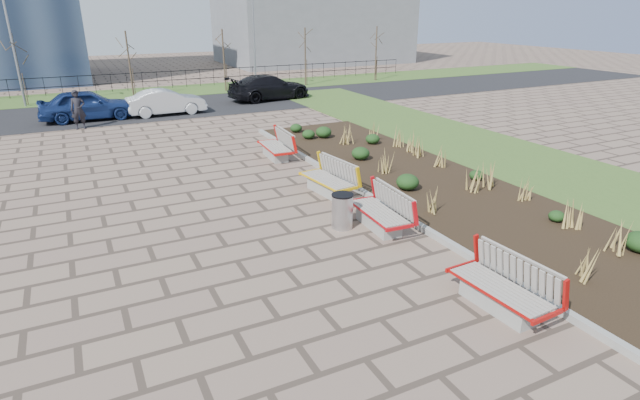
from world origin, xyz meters
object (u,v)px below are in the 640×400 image
bench_b (379,210)px  lamp_east (254,44)px  bench_a (501,286)px  bench_d (275,145)px  car_black (269,87)px  litter_bin (342,211)px  lamp_west (14,52)px  pedestrian (78,110)px  car_blue (87,105)px  car_silver (166,102)px  bench_c (327,178)px

bench_b → lamp_east: size_ratio=0.35×
bench_a → bench_d: same height
bench_d → car_black: size_ratio=0.41×
litter_bin → lamp_west: (-8.17, 22.94, 2.59)m
pedestrian → lamp_east: bearing=33.9°
pedestrian → car_blue: size_ratio=0.40×
lamp_west → car_silver: bearing=-40.8°
car_silver → lamp_west: 9.41m
bench_c → lamp_east: size_ratio=0.35×
bench_d → car_silver: (-2.10, 10.22, 0.18)m
bench_d → car_silver: size_ratio=0.52×
bench_b → car_blue: car_blue is taller
bench_d → car_blue: bearing=122.6°
bench_a → litter_bin: 4.66m
bench_b → litter_bin: 0.94m
car_silver → lamp_west: (-6.90, 5.96, 2.36)m
bench_b → lamp_east: bearing=81.4°
pedestrian → car_black: bearing=18.4°
bench_a → car_silver: bearing=92.6°
car_silver → lamp_east: bearing=-51.3°
bench_b → car_blue: size_ratio=0.47×
litter_bin → car_blue: (-5.09, 17.32, 0.33)m
bench_c → pedestrian: bearing=109.4°
litter_bin → pedestrian: size_ratio=0.50×
pedestrian → car_blue: bearing=77.0°
lamp_east → bench_a: bearing=-100.3°
bench_d → lamp_east: lamp_east is taller
bench_d → car_silver: bearing=105.0°
car_blue → car_black: size_ratio=0.87×
bench_b → pedestrian: size_ratio=1.16×
bench_b → lamp_east: 24.03m
car_blue → lamp_west: lamp_west is taller
car_silver → car_blue: bearing=83.7°
bench_a → litter_bin: (-0.83, 4.59, -0.05)m
car_black → bench_c: bearing=157.0°
bench_a → lamp_east: (5.00, 27.53, 2.54)m
car_blue → lamp_east: (10.92, 5.62, 2.26)m
bench_a → car_black: 23.92m
bench_c → litter_bin: bearing=-115.6°
bench_a → bench_d: (0.00, 11.35, 0.00)m
car_black → pedestrian: bearing=100.2°
bench_a → lamp_east: 28.09m
bench_a → car_silver: size_ratio=0.52×
car_blue → car_black: car_blue is taller
bench_a → litter_bin: bearing=97.3°
bench_d → car_blue: size_ratio=0.47×
bench_b → car_black: car_black is taller
car_blue → car_silver: 3.83m
pedestrian → car_silver: (4.27, 1.58, -0.22)m
car_silver → car_black: car_black is taller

